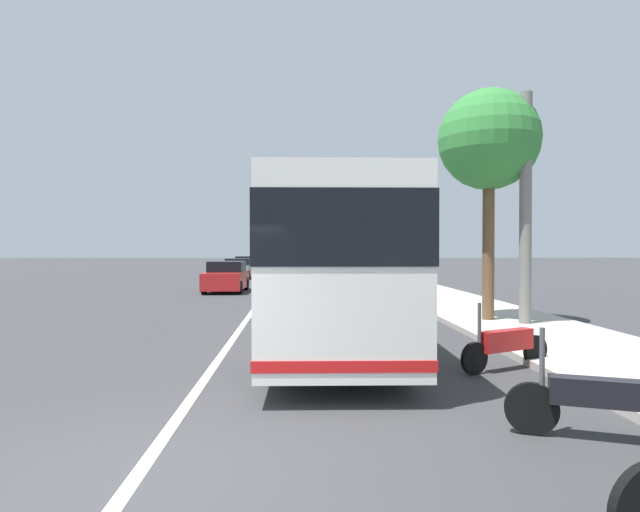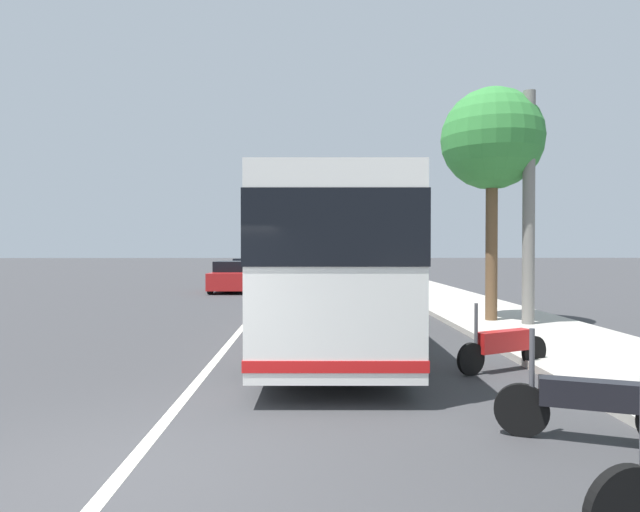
# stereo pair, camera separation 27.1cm
# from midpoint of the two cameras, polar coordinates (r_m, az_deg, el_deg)

# --- Properties ---
(ground_plane) EXTENTS (220.00, 220.00, 0.00)m
(ground_plane) POSITION_cam_midpoint_polar(r_m,az_deg,el_deg) (5.75, -20.63, -21.43)
(ground_plane) COLOR #38383A
(sidewalk_curb) EXTENTS (110.00, 3.60, 0.14)m
(sidewalk_curb) POSITION_cam_midpoint_polar(r_m,az_deg,el_deg) (16.29, 18.77, -6.60)
(sidewalk_curb) COLOR #B2ADA3
(sidewalk_curb) RESTS_ON ground
(lane_divider_line) EXTENTS (110.00, 0.16, 0.01)m
(lane_divider_line) POSITION_cam_midpoint_polar(r_m,az_deg,el_deg) (15.30, -8.79, -7.30)
(lane_divider_line) COLOR silver
(lane_divider_line) RESTS_ON ground
(coach_bus) EXTENTS (11.49, 2.77, 3.37)m
(coach_bus) POSITION_cam_midpoint_polar(r_m,az_deg,el_deg) (12.67, 0.35, -0.17)
(coach_bus) COLOR silver
(coach_bus) RESTS_ON ground
(motorcycle_nearest_curb) EXTENTS (0.81, 1.97, 1.26)m
(motorcycle_nearest_curb) POSITION_cam_midpoint_polar(r_m,az_deg,el_deg) (6.84, 27.00, -13.79)
(motorcycle_nearest_curb) COLOR black
(motorcycle_nearest_curb) RESTS_ON ground
(motorcycle_far_end) EXTENTS (0.99, 1.91, 1.23)m
(motorcycle_far_end) POSITION_cam_midpoint_polar(r_m,az_deg,el_deg) (10.05, 18.66, -9.04)
(motorcycle_far_end) COLOR black
(motorcycle_far_end) RESTS_ON ground
(car_ahead_same_lane) EXTENTS (4.03, 1.96, 1.51)m
(car_ahead_same_lane) POSITION_cam_midpoint_polar(r_m,az_deg,el_deg) (26.63, -10.36, -2.28)
(car_ahead_same_lane) COLOR red
(car_ahead_same_lane) RESTS_ON ground
(car_behind_bus) EXTENTS (4.40, 2.04, 1.45)m
(car_behind_bus) POSITION_cam_midpoint_polar(r_m,az_deg,el_deg) (46.12, -8.14, -0.97)
(car_behind_bus) COLOR #2D7238
(car_behind_bus) RESTS_ON ground
(car_oncoming) EXTENTS (4.25, 1.99, 1.42)m
(car_oncoming) POSITION_cam_midpoint_polar(r_m,az_deg,el_deg) (38.31, -2.11, -1.38)
(car_oncoming) COLOR #2D7238
(car_oncoming) RESTS_ON ground
(car_far_distant) EXTENTS (4.45, 2.18, 1.42)m
(car_far_distant) POSITION_cam_midpoint_polar(r_m,az_deg,el_deg) (38.39, -8.91, -1.37)
(car_far_distant) COLOR gray
(car_far_distant) RESTS_ON ground
(roadside_tree_mid_block) EXTENTS (2.84, 2.84, 6.67)m
(roadside_tree_mid_block) POSITION_cam_midpoint_polar(r_m,az_deg,el_deg) (16.00, 17.29, 11.69)
(roadside_tree_mid_block) COLOR brown
(roadside_tree_mid_block) RESTS_ON ground
(utility_pole) EXTENTS (0.32, 0.32, 6.37)m
(utility_pole) POSITION_cam_midpoint_polar(r_m,az_deg,el_deg) (15.28, 20.82, 4.60)
(utility_pole) COLOR slate
(utility_pole) RESTS_ON ground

